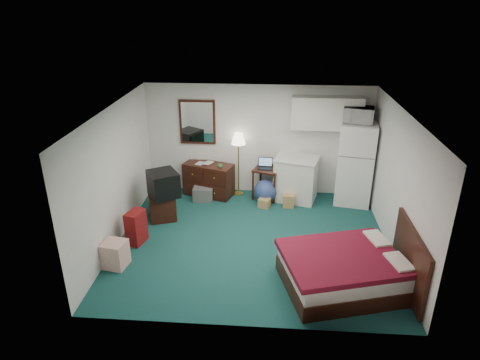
# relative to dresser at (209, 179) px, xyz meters

# --- Properties ---
(floor) EXTENTS (5.00, 4.50, 0.01)m
(floor) POSITION_rel_dresser_xyz_m (1.10, -1.97, -0.37)
(floor) COLOR #0F3E39
(floor) RESTS_ON ground
(ceiling) EXTENTS (5.00, 4.50, 0.01)m
(ceiling) POSITION_rel_dresser_xyz_m (1.10, -1.97, 2.13)
(ceiling) COLOR white
(ceiling) RESTS_ON walls
(walls) EXTENTS (5.01, 4.51, 2.50)m
(walls) POSITION_rel_dresser_xyz_m (1.10, -1.97, 0.88)
(walls) COLOR white
(walls) RESTS_ON floor
(mirror) EXTENTS (0.80, 0.06, 1.00)m
(mirror) POSITION_rel_dresser_xyz_m (-0.25, 0.25, 1.28)
(mirror) COLOR white
(mirror) RESTS_ON walls
(upper_cabinets) EXTENTS (1.50, 0.35, 0.70)m
(upper_cabinets) POSITION_rel_dresser_xyz_m (2.55, 0.11, 1.58)
(upper_cabinets) COLOR silver
(upper_cabinets) RESTS_ON walls
(headboard) EXTENTS (0.06, 1.56, 1.00)m
(headboard) POSITION_rel_dresser_xyz_m (3.56, -3.21, 0.18)
(headboard) COLOR black
(headboard) RESTS_ON walls
(dresser) EXTENTS (1.20, 0.83, 0.75)m
(dresser) POSITION_rel_dresser_xyz_m (0.00, 0.00, 0.00)
(dresser) COLOR black
(dresser) RESTS_ON floor
(floor_lamp) EXTENTS (0.36, 0.36, 1.47)m
(floor_lamp) POSITION_rel_dresser_xyz_m (0.68, 0.08, 0.36)
(floor_lamp) COLOR gold
(floor_lamp) RESTS_ON floor
(desk) EXTENTS (0.71, 0.71, 0.71)m
(desk) POSITION_rel_dresser_xyz_m (1.34, -0.04, -0.02)
(desk) COLOR black
(desk) RESTS_ON floor
(exercise_ball) EXTENTS (0.59, 0.59, 0.51)m
(exercise_ball) POSITION_rel_dresser_xyz_m (1.30, -0.27, -0.12)
(exercise_ball) COLOR navy
(exercise_ball) RESTS_ON floor
(kitchen_counter) EXTENTS (1.02, 0.87, 0.96)m
(kitchen_counter) POSITION_rel_dresser_xyz_m (1.97, -0.09, 0.11)
(kitchen_counter) COLOR silver
(kitchen_counter) RESTS_ON floor
(fridge) EXTENTS (0.87, 0.87, 1.81)m
(fridge) POSITION_rel_dresser_xyz_m (3.23, -0.10, 0.53)
(fridge) COLOR white
(fridge) RESTS_ON floor
(bed) EXTENTS (2.09, 1.82, 0.57)m
(bed) POSITION_rel_dresser_xyz_m (2.58, -3.21, -0.09)
(bed) COLOR maroon
(bed) RESTS_ON floor
(tv_stand) EXTENTS (0.68, 0.71, 0.52)m
(tv_stand) POSITION_rel_dresser_xyz_m (-0.80, -1.18, -0.11)
(tv_stand) COLOR black
(tv_stand) RESTS_ON floor
(suitcase) EXTENTS (0.34, 0.44, 0.64)m
(suitcase) POSITION_rel_dresser_xyz_m (-1.04, -2.17, -0.05)
(suitcase) COLOR #62140C
(suitcase) RESTS_ON floor
(retail_box) EXTENTS (0.43, 0.43, 0.46)m
(retail_box) POSITION_rel_dresser_xyz_m (-1.18, -2.93, -0.14)
(retail_box) COLOR white
(retail_box) RESTS_ON floor
(file_bin) EXTENTS (0.44, 0.34, 0.31)m
(file_bin) POSITION_rel_dresser_xyz_m (-0.09, -0.30, -0.22)
(file_bin) COLOR #606060
(file_bin) RESTS_ON floor
(cardboard_box_a) EXTENTS (0.29, 0.27, 0.20)m
(cardboard_box_a) POSITION_rel_dresser_xyz_m (1.29, -0.55, -0.27)
(cardboard_box_a) COLOR tan
(cardboard_box_a) RESTS_ON floor
(cardboard_box_b) EXTENTS (0.25, 0.29, 0.28)m
(cardboard_box_b) POSITION_rel_dresser_xyz_m (1.81, -0.45, -0.23)
(cardboard_box_b) COLOR tan
(cardboard_box_b) RESTS_ON floor
(laptop) EXTENTS (0.32, 0.27, 0.22)m
(laptop) POSITION_rel_dresser_xyz_m (1.28, -0.06, 0.44)
(laptop) COLOR black
(laptop) RESTS_ON desk
(crt_tv) EXTENTS (0.78, 0.80, 0.51)m
(crt_tv) POSITION_rel_dresser_xyz_m (-0.74, -1.19, 0.40)
(crt_tv) COLOR black
(crt_tv) RESTS_ON tv_stand
(microwave) EXTENTS (0.65, 0.44, 0.41)m
(microwave) POSITION_rel_dresser_xyz_m (3.18, -0.10, 1.64)
(microwave) COLOR white
(microwave) RESTS_ON fridge
(book_a) EXTENTS (0.15, 0.07, 0.22)m
(book_a) POSITION_rel_dresser_xyz_m (-0.26, 0.04, 0.48)
(book_a) COLOR tan
(book_a) RESTS_ON dresser
(book_b) EXTENTS (0.17, 0.10, 0.23)m
(book_b) POSITION_rel_dresser_xyz_m (-0.09, 0.09, 0.49)
(book_b) COLOR tan
(book_b) RESTS_ON dresser
(mug) EXTENTS (0.14, 0.13, 0.11)m
(mug) POSITION_rel_dresser_xyz_m (0.29, -0.18, 0.43)
(mug) COLOR #538948
(mug) RESTS_ON dresser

